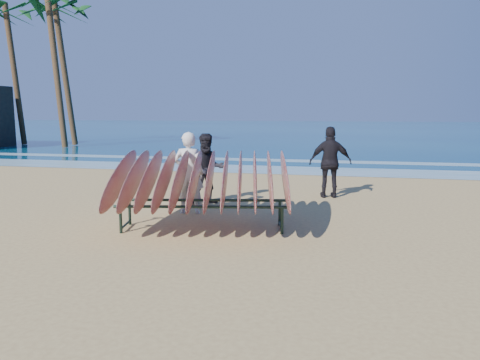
{
  "coord_description": "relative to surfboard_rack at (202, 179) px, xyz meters",
  "views": [
    {
      "loc": [
        1.94,
        -7.62,
        2.22
      ],
      "look_at": [
        0.0,
        0.8,
        0.95
      ],
      "focal_mm": 35.0,
      "sensor_mm": 36.0,
      "label": 1
    }
  ],
  "objects": [
    {
      "name": "ground",
      "position": [
        0.69,
        -0.67,
        -0.96
      ],
      "size": [
        120.0,
        120.0,
        0.0
      ],
      "primitive_type": "plane",
      "color": "tan",
      "rests_on": "ground"
    },
    {
      "name": "surfboard_rack",
      "position": [
        0.0,
        0.0,
        0.0
      ],
      "size": [
        3.67,
        3.36,
        1.6
      ],
      "rotation": [
        0.0,
        0.0,
        0.2
      ],
      "color": "black",
      "rests_on": "ground"
    },
    {
      "name": "person_dark_b",
      "position": [
        2.22,
        3.92,
        -0.04
      ],
      "size": [
        1.14,
        0.62,
        1.84
      ],
      "primitive_type": "imported",
      "rotation": [
        0.0,
        0.0,
        3.3
      ],
      "color": "black",
      "rests_on": "ground"
    },
    {
      "name": "ocean",
      "position": [
        0.69,
        54.33,
        -0.96
      ],
      "size": [
        160.0,
        160.0,
        0.0
      ],
      "primitive_type": "plane",
      "color": "navy",
      "rests_on": "ground"
    },
    {
      "name": "palm_mid",
      "position": [
        -14.97,
        18.71,
        7.34
      ],
      "size": [
        5.2,
        5.2,
        9.17
      ],
      "color": "brown",
      "rests_on": "ground"
    },
    {
      "name": "foam_far",
      "position": [
        0.69,
        12.83,
        -0.96
      ],
      "size": [
        160.0,
        160.0,
        0.0
      ],
      "primitive_type": "plane",
      "color": "white",
      "rests_on": "ground"
    },
    {
      "name": "foam_near",
      "position": [
        0.69,
        9.33,
        -0.95
      ],
      "size": [
        160.0,
        160.0,
        0.0
      ],
      "primitive_type": "plane",
      "color": "white",
      "rests_on": "ground"
    },
    {
      "name": "palm_left",
      "position": [
        -14.56,
        17.18,
        7.51
      ],
      "size": [
        5.2,
        5.2,
        9.37
      ],
      "color": "brown",
      "rests_on": "ground"
    },
    {
      "name": "person_dark_a",
      "position": [
        -0.63,
        2.41,
        -0.11
      ],
      "size": [
        1.03,
        0.95,
        1.7
      ],
      "primitive_type": "imported",
      "rotation": [
        0.0,
        0.0,
        0.48
      ],
      "color": "black",
      "rests_on": "ground"
    },
    {
      "name": "person_white",
      "position": [
        -0.72,
        1.29,
        -0.07
      ],
      "size": [
        0.71,
        0.53,
        1.79
      ],
      "primitive_type": "imported",
      "rotation": [
        0.0,
        0.0,
        3.3
      ],
      "color": "silver",
      "rests_on": "ground"
    },
    {
      "name": "palm_right",
      "position": [
        -18.82,
        18.94,
        7.39
      ],
      "size": [
        5.2,
        5.2,
        9.25
      ],
      "color": "brown",
      "rests_on": "ground"
    }
  ]
}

